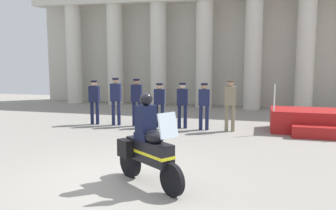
{
  "coord_description": "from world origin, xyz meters",
  "views": [
    {
      "loc": [
        2.97,
        -6.93,
        2.66
      ],
      "look_at": [
        0.49,
        2.93,
        1.25
      ],
      "focal_mm": 39.6,
      "sensor_mm": 36.0,
      "label": 1
    }
  ],
  "objects": [
    {
      "name": "ground_plane",
      "position": [
        0.0,
        0.0,
        0.0
      ],
      "size": [
        28.71,
        28.71,
        0.0
      ],
      "primitive_type": "plane",
      "color": "gray"
    },
    {
      "name": "colonnade_backdrop",
      "position": [
        0.21,
        11.86,
        3.26
      ],
      "size": [
        18.36,
        1.68,
        6.31
      ],
      "color": "beige",
      "rests_on": "ground_plane"
    },
    {
      "name": "reviewing_stand",
      "position": [
        4.75,
        6.29,
        0.37
      ],
      "size": [
        2.82,
        1.99,
        1.66
      ],
      "color": "#A51919",
      "rests_on": "ground_plane"
    },
    {
      "name": "officer_in_row_0",
      "position": [
        -3.11,
        5.83,
        0.99
      ],
      "size": [
        0.4,
        0.25,
        1.67
      ],
      "rotation": [
        0.0,
        0.0,
        3.23
      ],
      "color": "#141938",
      "rests_on": "ground_plane"
    },
    {
      "name": "officer_in_row_1",
      "position": [
        -2.27,
        5.88,
        1.05
      ],
      "size": [
        0.4,
        0.25,
        1.77
      ],
      "rotation": [
        0.0,
        0.0,
        3.23
      ],
      "color": "#191E42",
      "rests_on": "ground_plane"
    },
    {
      "name": "officer_in_row_2",
      "position": [
        -1.46,
        5.91,
        1.04
      ],
      "size": [
        0.4,
        0.25,
        1.75
      ],
      "rotation": [
        0.0,
        0.0,
        3.23
      ],
      "color": "#141938",
      "rests_on": "ground_plane"
    },
    {
      "name": "officer_in_row_3",
      "position": [
        -0.59,
        5.92,
        0.95
      ],
      "size": [
        0.4,
        0.25,
        1.6
      ],
      "rotation": [
        0.0,
        0.0,
        3.23
      ],
      "color": "#141938",
      "rests_on": "ground_plane"
    },
    {
      "name": "officer_in_row_4",
      "position": [
        0.27,
        5.91,
        0.97
      ],
      "size": [
        0.4,
        0.25,
        1.64
      ],
      "rotation": [
        0.0,
        0.0,
        3.23
      ],
      "color": "#141938",
      "rests_on": "ground_plane"
    },
    {
      "name": "officer_in_row_5",
      "position": [
        1.06,
        5.81,
        0.97
      ],
      "size": [
        0.4,
        0.25,
        1.65
      ],
      "rotation": [
        0.0,
        0.0,
        3.23
      ],
      "color": "#191E42",
      "rests_on": "ground_plane"
    },
    {
      "name": "officer_in_row_6",
      "position": [
        1.97,
        5.78,
        1.05
      ],
      "size": [
        0.4,
        0.25,
        1.77
      ],
      "rotation": [
        0.0,
        0.0,
        3.23
      ],
      "color": "#7A7056",
      "rests_on": "ground_plane"
    },
    {
      "name": "motorcycle_with_rider",
      "position": [
        0.79,
        0.03,
        0.79
      ],
      "size": [
        1.73,
        1.37,
        1.9
      ],
      "rotation": [
        0.0,
        0.0,
        -0.66
      ],
      "color": "black",
      "rests_on": "ground_plane"
    }
  ]
}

